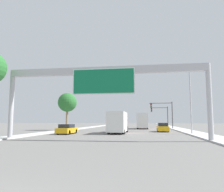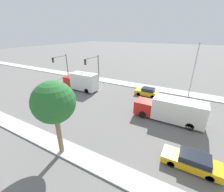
% 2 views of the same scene
% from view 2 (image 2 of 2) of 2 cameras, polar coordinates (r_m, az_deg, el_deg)
% --- Properties ---
extents(sidewalk_right, '(3.00, 120.00, 0.15)m').
position_cam_2_polar(sidewalk_right, '(45.01, -17.27, 8.14)').
color(sidewalk_right, beige).
rests_on(sidewalk_right, ground).
extents(car_far_left, '(1.79, 4.75, 1.39)m').
position_cam_2_polar(car_far_left, '(15.76, 28.00, -21.07)').
color(car_far_left, gold).
rests_on(car_far_left, ground).
extents(car_mid_right, '(1.79, 4.29, 1.51)m').
position_cam_2_polar(car_mid_right, '(28.61, 13.24, 1.51)').
color(car_mid_right, gold).
rests_on(car_mid_right, ground).
extents(truck_box_primary, '(2.45, 7.38, 3.54)m').
position_cam_2_polar(truck_box_primary, '(30.93, -11.54, 5.42)').
color(truck_box_primary, red).
rests_on(truck_box_primary, ground).
extents(truck_box_secondary, '(2.42, 8.81, 3.15)m').
position_cam_2_polar(truck_box_secondary, '(21.09, 21.65, -4.98)').
color(truck_box_secondary, red).
rests_on(truck_box_secondary, ground).
extents(traffic_light_near_intersection, '(5.22, 0.32, 6.18)m').
position_cam_2_polar(traffic_light_near_intersection, '(34.38, -6.84, 11.72)').
color(traffic_light_near_intersection, '#3D3D3F').
rests_on(traffic_light_near_intersection, ground).
extents(traffic_light_mid_block, '(4.80, 0.32, 5.69)m').
position_cam_2_polar(traffic_light_mid_block, '(41.04, -18.49, 12.10)').
color(traffic_light_mid_block, '#3D3D3F').
rests_on(traffic_light_mid_block, ground).
extents(palm_tree_background, '(3.73, 3.73, 7.36)m').
position_cam_2_polar(palm_tree_background, '(13.68, -21.26, -2.42)').
color(palm_tree_background, '#8C704C').
rests_on(palm_tree_background, ground).
extents(street_lamp_right, '(2.42, 0.28, 9.81)m').
position_cam_2_polar(street_lamp_right, '(29.40, 29.01, 9.96)').
color(street_lamp_right, '#B2B2B7').
rests_on(street_lamp_right, ground).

